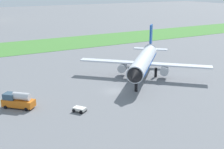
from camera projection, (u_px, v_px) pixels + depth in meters
name	position (u px, v px, depth m)	size (l,w,h in m)	color
ground_plane	(114.00, 91.00, 71.22)	(600.00, 600.00, 0.00)	slate
grass_taxiway_strip	(37.00, 46.00, 123.63)	(360.00, 28.00, 0.08)	#478438
airplane_midfield_jet	(144.00, 61.00, 80.53)	(27.50, 28.03, 12.37)	silver
baggage_cart_near_gate	(80.00, 109.00, 59.44)	(2.78, 2.95, 0.90)	white
fuel_truck_midfield	(18.00, 100.00, 61.15)	(6.34, 6.24, 3.29)	orange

